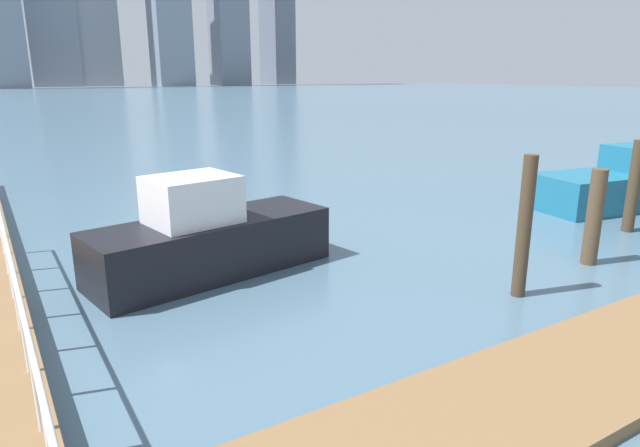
{
  "coord_description": "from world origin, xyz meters",
  "views": [
    {
      "loc": [
        -3.3,
        7.7,
        3.86
      ],
      "look_at": [
        0.9,
        14.52,
        1.67
      ],
      "focal_mm": 31.09,
      "sensor_mm": 36.0,
      "label": 1
    }
  ],
  "objects": [
    {
      "name": "moored_boat_0",
      "position": [
        13.07,
        16.67,
        0.69
      ],
      "size": [
        6.01,
        2.79,
        1.77
      ],
      "color": "#1E6B8C",
      "rests_on": "ground_plane"
    },
    {
      "name": "dock_piling_1",
      "position": [
        7.22,
        14.08,
        1.0
      ],
      "size": [
        0.32,
        0.32,
        1.99
      ],
      "primitive_type": "cylinder",
      "color": "brown",
      "rests_on": "ground_plane"
    },
    {
      "name": "floating_dock",
      "position": [
        3.65,
        11.38,
        0.09
      ],
      "size": [
        14.29,
        2.0,
        0.18
      ],
      "primitive_type": "cube",
      "color": "olive",
      "rests_on": "ground_plane"
    },
    {
      "name": "skyline_tower_5",
      "position": [
        47.73,
        171.93,
        23.67
      ],
      "size": [
        10.69,
        9.28,
        47.34
      ],
      "primitive_type": "cube",
      "rotation": [
        0.0,
        0.0,
        0.05
      ],
      "color": "gray",
      "rests_on": "ground_plane"
    },
    {
      "name": "dock_piling_0",
      "position": [
        10.31,
        15.04,
        1.14
      ],
      "size": [
        0.29,
        0.29,
        2.29
      ],
      "primitive_type": "cylinder",
      "color": "#473826",
      "rests_on": "ground_plane"
    },
    {
      "name": "moored_boat_2",
      "position": [
        0.28,
        17.68,
        0.72
      ],
      "size": [
        4.96,
        2.39,
        1.99
      ],
      "color": "black",
      "rests_on": "ground_plane"
    },
    {
      "name": "ground_plane",
      "position": [
        0.0,
        20.0,
        0.0
      ],
      "size": [
        300.0,
        300.0,
        0.0
      ],
      "primitive_type": "plane",
      "color": "slate"
    },
    {
      "name": "skyline_tower_4",
      "position": [
        29.83,
        186.54,
        22.08
      ],
      "size": [
        12.55,
        10.85,
        44.15
      ],
      "primitive_type": "cube",
      "rotation": [
        0.0,
        0.0,
        -0.03
      ],
      "color": "#8C939E",
      "rests_on": "ground_plane"
    },
    {
      "name": "dock_piling_4",
      "position": [
        4.56,
        13.7,
        1.26
      ],
      "size": [
        0.24,
        0.24,
        2.53
      ],
      "primitive_type": "cylinder",
      "color": "#473826",
      "rests_on": "ground_plane"
    }
  ]
}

